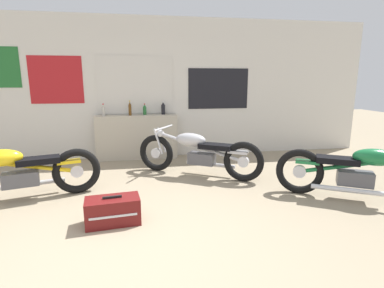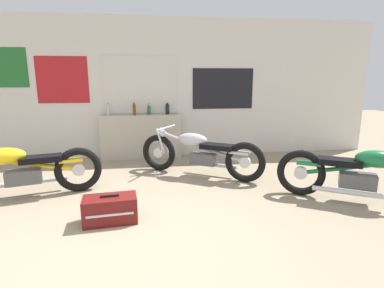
% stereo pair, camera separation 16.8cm
% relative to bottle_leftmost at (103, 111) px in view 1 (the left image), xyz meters
% --- Properties ---
extents(ground_plane, '(24.00, 24.00, 0.00)m').
position_rel_bottle_leftmost_xyz_m(ground_plane, '(0.56, -3.37, -1.00)').
color(ground_plane, gray).
extents(wall_back, '(10.00, 0.07, 2.80)m').
position_rel_bottle_leftmost_xyz_m(wall_back, '(0.56, 0.22, 0.41)').
color(wall_back, silver).
rests_on(wall_back, ground_plane).
extents(sill_counter, '(1.61, 0.28, 0.89)m').
position_rel_bottle_leftmost_xyz_m(sill_counter, '(0.62, 0.04, -0.55)').
color(sill_counter, '#B7AD99').
rests_on(sill_counter, ground_plane).
extents(bottle_leftmost, '(0.07, 0.07, 0.24)m').
position_rel_bottle_leftmost_xyz_m(bottle_leftmost, '(0.00, 0.00, 0.00)').
color(bottle_leftmost, '#B7B2A8').
rests_on(bottle_leftmost, sill_counter).
extents(bottle_left_center, '(0.06, 0.06, 0.29)m').
position_rel_bottle_leftmost_xyz_m(bottle_left_center, '(0.50, 0.01, 0.02)').
color(bottle_left_center, '#5B3814').
rests_on(bottle_left_center, sill_counter).
extents(bottle_center, '(0.07, 0.07, 0.22)m').
position_rel_bottle_leftmost_xyz_m(bottle_center, '(0.79, 0.09, -0.01)').
color(bottle_center, '#23662D').
rests_on(bottle_center, sill_counter).
extents(bottle_right_center, '(0.08, 0.08, 0.27)m').
position_rel_bottle_leftmost_xyz_m(bottle_right_center, '(1.16, 0.08, 0.01)').
color(bottle_right_center, black).
rests_on(bottle_right_center, sill_counter).
extents(motorcycle_silver, '(1.93, 1.22, 0.79)m').
position_rel_bottle_leftmost_xyz_m(motorcycle_silver, '(1.62, -1.27, -0.60)').
color(motorcycle_silver, black).
rests_on(motorcycle_silver, ground_plane).
extents(motorcycle_yellow, '(2.13, 0.83, 0.80)m').
position_rel_bottle_leftmost_xyz_m(motorcycle_yellow, '(-0.94, -1.96, -0.60)').
color(motorcycle_yellow, black).
rests_on(motorcycle_yellow, ground_plane).
extents(motorcycle_green, '(1.93, 1.19, 0.80)m').
position_rel_bottle_leftmost_xyz_m(motorcycle_green, '(3.55, -2.68, -0.60)').
color(motorcycle_green, black).
rests_on(motorcycle_green, ground_plane).
extents(hard_case_darkred, '(0.62, 0.37, 0.32)m').
position_rel_bottle_leftmost_xyz_m(hard_case_darkred, '(0.38, -2.79, -0.85)').
color(hard_case_darkred, maroon).
rests_on(hard_case_darkred, ground_plane).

